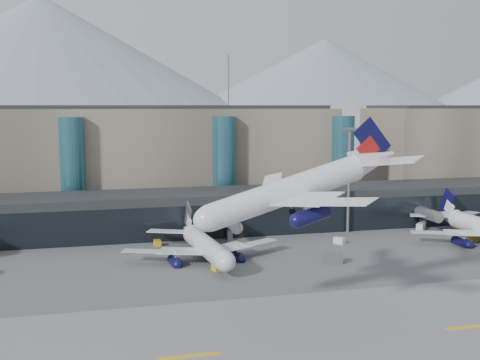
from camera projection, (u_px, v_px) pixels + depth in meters
name	position (u px, v px, depth m)	size (l,w,h in m)	color
ground	(300.00, 305.00, 93.72)	(900.00, 900.00, 0.00)	#515154
runway_strip	(339.00, 341.00, 79.30)	(400.00, 40.00, 0.04)	slate
runway_markings	(339.00, 341.00, 79.30)	(128.00, 1.00, 0.02)	gold
concourse	(219.00, 211.00, 148.59)	(170.00, 27.00, 10.00)	black
terminal_main	(110.00, 160.00, 172.15)	(130.00, 30.00, 31.00)	gray
terminal_east	(474.00, 152.00, 201.82)	(70.00, 30.00, 31.00)	gray
teal_towers	(151.00, 170.00, 159.43)	(116.40, 19.40, 46.00)	#265B6C
mountain_ridge	(148.00, 86.00, 457.28)	(910.00, 400.00, 110.00)	gray
lightmast_mid	(349.00, 174.00, 145.51)	(3.00, 1.20, 25.60)	slate
hero_jet	(306.00, 180.00, 84.46)	(32.51, 32.96, 10.65)	silver
jet_parked_mid	(202.00, 238.00, 122.07)	(34.35, 33.79, 11.09)	silver
jet_parked_right	(479.00, 221.00, 138.17)	(36.83, 35.56, 11.86)	silver
veh_b	(157.00, 243.00, 132.99)	(2.24, 1.38, 1.29)	gold
veh_c	(333.00, 258.00, 118.19)	(3.74, 1.97, 2.08)	#505156
veh_d	(421.00, 227.00, 149.90)	(2.99, 1.60, 1.71)	silver
veh_e	(476.00, 237.00, 138.45)	(3.11, 1.76, 1.76)	gold
veh_g	(339.00, 241.00, 135.08)	(2.43, 1.42, 1.42)	silver
veh_h	(222.00, 265.00, 113.62)	(3.64, 1.92, 2.01)	gold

